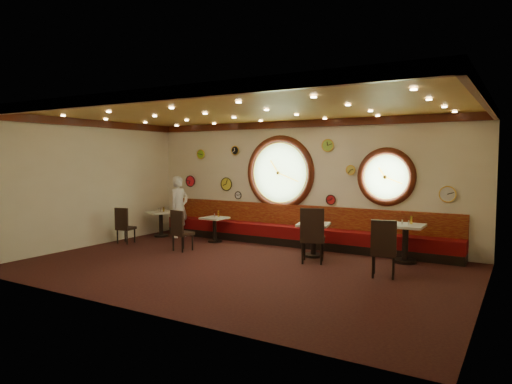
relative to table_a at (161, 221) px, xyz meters
name	(u,v)px	position (x,y,z in m)	size (l,w,h in m)	color
floor	(238,268)	(3.90, -1.98, -0.45)	(9.00, 6.00, 0.00)	black
ceiling	(237,110)	(3.90, -1.98, 2.75)	(9.00, 6.00, 0.02)	#BD8D35
wall_back	(301,183)	(3.90, 1.02, 1.15)	(9.00, 0.02, 3.20)	beige
wall_front	(125,202)	(3.90, -4.98, 1.15)	(9.00, 0.02, 3.20)	beige
wall_left	(88,183)	(-0.60, -1.98, 1.15)	(0.02, 6.00, 3.20)	beige
wall_right	(486,200)	(8.40, -1.98, 1.15)	(0.02, 6.00, 3.20)	beige
molding_back	(300,124)	(3.90, 0.97, 2.66)	(9.00, 0.10, 0.18)	#3E150B
molding_front	(126,98)	(3.90, -4.93, 2.66)	(9.00, 0.10, 0.18)	#3E150B
molding_left	(88,123)	(-0.55, -1.98, 2.66)	(0.10, 6.00, 0.18)	#3E150B
molding_right	(486,100)	(8.35, -1.98, 2.66)	(0.10, 6.00, 0.18)	#3E150B
banquette_base	(296,242)	(3.90, 0.74, -0.35)	(8.00, 0.55, 0.20)	black
banquette_seat	(296,232)	(3.90, 0.74, -0.10)	(8.00, 0.55, 0.30)	#59070A
banquette_back	(300,216)	(3.90, 0.96, 0.30)	(8.00, 0.10, 0.55)	#64070C
porthole_left_glass	(280,173)	(3.30, 1.01, 1.40)	(1.66, 1.66, 0.02)	#8FC073
porthole_left_frame	(280,173)	(3.30, 1.00, 1.40)	(1.98, 1.98, 0.18)	#3E150B
porthole_left_ring	(279,173)	(3.30, 0.97, 1.40)	(1.61, 1.61, 0.03)	gold
porthole_right_glass	(386,177)	(6.10, 1.01, 1.35)	(1.10, 1.10, 0.02)	#8FC073
porthole_right_frame	(386,177)	(6.10, 1.00, 1.35)	(1.38, 1.38, 0.18)	#3E150B
porthole_right_ring	(386,177)	(6.10, 0.97, 1.35)	(1.09, 1.09, 0.03)	gold
wall_clock_0	(331,200)	(4.75, 0.98, 0.75)	(0.24, 0.24, 0.03)	red
wall_clock_1	(235,150)	(1.90, 0.98, 2.00)	(0.24, 0.24, 0.03)	black
wall_clock_2	(226,184)	(1.60, 0.98, 1.05)	(0.36, 0.36, 0.03)	gold
wall_clock_3	(201,154)	(0.70, 0.98, 1.90)	(0.26, 0.26, 0.03)	#77BA25
wall_clock_4	(448,194)	(7.45, 0.98, 1.00)	(0.34, 0.34, 0.03)	silver
wall_clock_5	(238,195)	(2.00, 0.98, 0.75)	(0.20, 0.20, 0.03)	silver
wall_clock_6	(328,145)	(4.65, 0.98, 2.10)	(0.30, 0.30, 0.03)	#96CE40
wall_clock_7	(191,181)	(0.30, 0.98, 1.10)	(0.32, 0.32, 0.03)	red
wall_clock_8	(351,170)	(5.25, 0.98, 1.50)	(0.22, 0.22, 0.03)	gold
table_a	(161,221)	(0.00, 0.00, 0.00)	(0.85, 0.85, 0.72)	black
table_b	(215,226)	(1.80, 0.11, -0.03)	(0.62, 0.62, 0.66)	black
table_c	(313,236)	(4.81, -0.22, 0.03)	(0.84, 0.84, 0.76)	black
table_d	(405,239)	(6.74, 0.23, 0.07)	(0.76, 0.76, 0.82)	black
chair_a	(124,223)	(-0.09, -1.31, 0.09)	(0.45, 0.45, 0.59)	black
chair_b	(180,228)	(1.80, -1.30, 0.11)	(0.47, 0.47, 0.61)	black
chair_c	(312,232)	(5.07, -0.88, 0.23)	(0.64, 0.64, 0.74)	black
chair_d	(384,245)	(6.68, -1.27, 0.18)	(0.55, 0.55, 0.68)	black
condiment_a_salt	(159,210)	(-0.11, 0.03, 0.31)	(0.03, 0.03, 0.09)	silver
condiment_b_salt	(215,215)	(1.76, 0.19, 0.26)	(0.03, 0.03, 0.10)	silver
condiment_c_salt	(311,221)	(4.75, -0.22, 0.36)	(0.03, 0.03, 0.10)	silver
condiment_d_salt	(402,222)	(6.67, 0.23, 0.42)	(0.04, 0.04, 0.10)	silver
condiment_a_pepper	(160,210)	(0.02, -0.05, 0.32)	(0.04, 0.04, 0.11)	silver
condiment_b_pepper	(215,216)	(1.82, 0.09, 0.26)	(0.03, 0.03, 0.09)	silver
condiment_c_pepper	(317,221)	(4.88, -0.20, 0.37)	(0.04, 0.04, 0.11)	silver
condiment_d_pepper	(409,223)	(6.81, 0.20, 0.42)	(0.03, 0.03, 0.10)	silver
condiment_a_bottle	(164,209)	(0.09, 0.02, 0.33)	(0.04, 0.04, 0.14)	gold
condiment_b_bottle	(219,214)	(1.85, 0.23, 0.30)	(0.05, 0.05, 0.17)	gold
condiment_c_bottle	(319,220)	(4.91, -0.18, 0.39)	(0.05, 0.05, 0.16)	gold
condiment_d_bottle	(411,220)	(6.82, 0.36, 0.46)	(0.05, 0.05, 0.17)	gold
waiter	(179,207)	(0.49, 0.22, 0.41)	(0.63, 0.41, 1.72)	white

